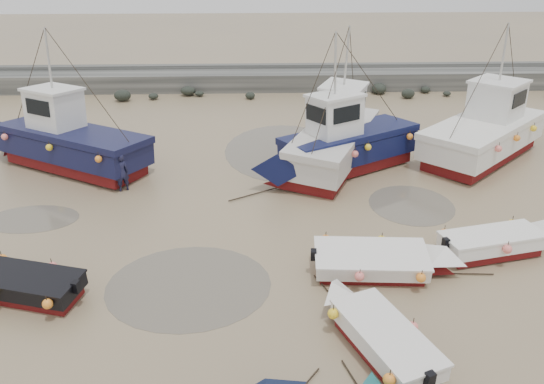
{
  "coord_description": "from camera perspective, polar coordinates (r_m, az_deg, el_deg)",
  "views": [
    {
      "loc": [
        -0.6,
        -14.38,
        9.94
      ],
      "look_at": [
        -0.03,
        2.88,
        1.4
      ],
      "focal_mm": 35.0,
      "sensor_mm": 36.0,
      "label": 1
    }
  ],
  "objects": [
    {
      "name": "cabin_boat_3",
      "position": [
        27.78,
        22.38,
        6.24
      ],
      "size": [
        8.66,
        8.11,
        6.22
      ],
      "rotation": [
        0.0,
        0.0,
        -0.83
      ],
      "color": "maroon",
      "rests_on": "ground"
    },
    {
      "name": "seawall",
      "position": [
        37.55,
        -0.84,
        11.95
      ],
      "size": [
        60.0,
        4.92,
        1.5
      ],
      "color": "slate",
      "rests_on": "ground"
    },
    {
      "name": "dinghy_6",
      "position": [
        14.6,
        11.24,
        -14.31
      ],
      "size": [
        2.85,
        5.34,
        1.43
      ],
      "rotation": [
        0.0,
        0.0,
        0.39
      ],
      "color": "maroon",
      "rests_on": "ground"
    },
    {
      "name": "puddle_a",
      "position": [
        16.98,
        -8.95,
        -9.89
      ],
      "size": [
        5.16,
        5.16,
        0.01
      ],
      "primitive_type": "cylinder",
      "color": "#60594C",
      "rests_on": "ground"
    },
    {
      "name": "cabin_boat_1",
      "position": [
        25.17,
        6.98,
        6.1
      ],
      "size": [
        5.79,
        10.11,
        6.22
      ],
      "rotation": [
        0.0,
        0.0,
        -0.42
      ],
      "color": "maroon",
      "rests_on": "ground"
    },
    {
      "name": "ground",
      "position": [
        17.49,
        0.42,
        -8.32
      ],
      "size": [
        120.0,
        120.0,
        0.0
      ],
      "primitive_type": "plane",
      "color": "#917C59",
      "rests_on": "ground"
    },
    {
      "name": "puddle_d",
      "position": [
        26.73,
        1.41,
        4.48
      ],
      "size": [
        6.05,
        6.05,
        0.01
      ],
      "primitive_type": "cylinder",
      "color": "#60594C",
      "rests_on": "ground"
    },
    {
      "name": "person",
      "position": [
        23.43,
        -15.64,
        0.17
      ],
      "size": [
        0.73,
        0.64,
        1.67
      ],
      "primitive_type": "imported",
      "rotation": [
        0.0,
        0.0,
        3.63
      ],
      "color": "#1A1B36",
      "rests_on": "ground"
    },
    {
      "name": "dinghy_4",
      "position": [
        17.81,
        -25.98,
        -8.54
      ],
      "size": [
        5.61,
        2.55,
        1.43
      ],
      "rotation": [
        0.0,
        0.0,
        1.3
      ],
      "color": "maroon",
      "rests_on": "ground"
    },
    {
      "name": "cabin_boat_2",
      "position": [
        23.96,
        7.32,
        5.11
      ],
      "size": [
        8.82,
        5.83,
        6.22
      ],
      "rotation": [
        0.0,
        0.0,
        2.1
      ],
      "color": "maroon",
      "rests_on": "ground"
    },
    {
      "name": "dinghy_5",
      "position": [
        17.36,
        11.76,
        -7.06
      ],
      "size": [
        5.89,
        2.32,
        1.43
      ],
      "rotation": [
        0.0,
        0.0,
        -1.64
      ],
      "color": "maroon",
      "rests_on": "ground"
    },
    {
      "name": "dinghy_3",
      "position": [
        19.6,
        23.5,
        -4.73
      ],
      "size": [
        5.66,
        2.24,
        1.43
      ],
      "rotation": [
        0.0,
        0.0,
        -1.35
      ],
      "color": "maroon",
      "rests_on": "ground"
    },
    {
      "name": "cabin_boat_0",
      "position": [
        26.24,
        -21.63,
        5.25
      ],
      "size": [
        9.72,
        6.35,
        6.22
      ],
      "rotation": [
        0.0,
        0.0,
        1.06
      ],
      "color": "maroon",
      "rests_on": "ground"
    },
    {
      "name": "puddle_b",
      "position": [
        22.12,
        14.76,
        -1.33
      ],
      "size": [
        3.41,
        3.41,
        0.01
      ],
      "primitive_type": "cylinder",
      "color": "#60594C",
      "rests_on": "ground"
    },
    {
      "name": "puddle_c",
      "position": [
        22.35,
        -24.38,
        -2.65
      ],
      "size": [
        3.54,
        3.54,
        0.01
      ],
      "primitive_type": "cylinder",
      "color": "#60594C",
      "rests_on": "ground"
    }
  ]
}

